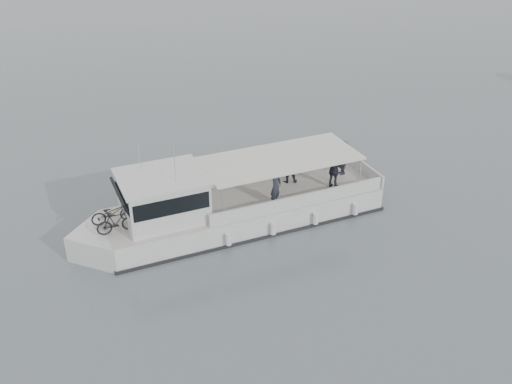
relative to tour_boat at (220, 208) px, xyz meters
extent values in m
plane|color=#525C61|center=(-1.88, 1.73, -1.05)|extent=(1400.00, 1400.00, 0.00)
cube|color=white|center=(1.27, 0.41, -0.55)|extent=(13.85, 7.50, 1.45)
cube|color=white|center=(-5.10, -1.64, -0.55)|extent=(3.46, 3.46, 1.45)
cube|color=beige|center=(1.27, 0.41, 0.17)|extent=(13.85, 7.50, 0.07)
cube|color=black|center=(1.27, 0.41, -1.00)|extent=(14.10, 7.70, 0.20)
cube|color=white|center=(2.66, 2.66, 0.51)|extent=(8.54, 2.84, 0.67)
cube|color=white|center=(3.71, -0.62, 0.51)|extent=(8.54, 2.84, 0.67)
cube|color=white|center=(7.60, 2.44, 0.51)|extent=(1.20, 3.44, 0.67)
cube|color=white|center=(-2.55, -0.82, 1.18)|extent=(4.32, 3.96, 2.01)
cube|color=black|center=(-4.20, -1.35, 1.35)|extent=(1.45, 2.85, 1.29)
cube|color=black|center=(-2.55, -0.82, 1.51)|extent=(4.12, 3.94, 0.78)
cube|color=white|center=(-2.55, -0.82, 2.24)|extent=(4.60, 4.24, 0.11)
cube|color=silver|center=(2.97, 0.95, 2.02)|extent=(8.25, 5.51, 0.09)
cylinder|color=silver|center=(0.05, -1.63, 1.10)|extent=(0.08, 0.08, 1.84)
cylinder|color=silver|center=(-0.91, 1.35, 1.10)|extent=(0.08, 0.08, 1.84)
cylinder|color=silver|center=(6.85, 0.56, 1.10)|extent=(0.08, 0.08, 1.84)
cylinder|color=silver|center=(5.90, 3.53, 1.10)|extent=(0.08, 0.08, 1.84)
cylinder|color=silver|center=(-3.50, -0.07, 3.69)|extent=(0.04, 0.04, 2.90)
cylinder|color=silver|center=(-1.89, -1.43, 3.47)|extent=(0.04, 0.04, 2.46)
cylinder|color=silver|center=(0.28, -1.98, -0.50)|extent=(0.34, 0.34, 0.56)
cylinder|color=silver|center=(2.41, -1.29, -0.50)|extent=(0.34, 0.34, 0.56)
cylinder|color=silver|center=(4.53, -0.61, -0.50)|extent=(0.34, 0.34, 0.56)
cylinder|color=silver|center=(6.66, 0.07, -0.50)|extent=(0.34, 0.34, 0.56)
imported|color=black|center=(-4.82, -1.08, 0.68)|extent=(2.03, 1.22, 1.01)
imported|color=black|center=(-4.54, -1.93, 0.71)|extent=(1.83, 1.01, 1.06)
imported|color=#292C36|center=(2.64, -0.21, 1.11)|extent=(0.76, 0.82, 1.88)
imported|color=#292C36|center=(3.58, 1.97, 1.11)|extent=(0.94, 0.75, 1.88)
imported|color=#292C36|center=(5.73, 1.14, 1.11)|extent=(1.17, 1.00, 1.88)
imported|color=#292C36|center=(6.45, 2.54, 1.11)|extent=(0.77, 1.25, 1.88)
camera|label=1|loc=(-0.65, -23.38, 13.80)|focal=40.00mm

